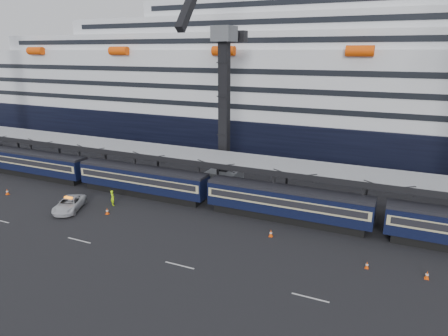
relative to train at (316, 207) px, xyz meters
The scene contains 12 objects.
ground 11.25m from the train, 65.06° to the right, with size 260.00×260.00×0.00m, color black.
train is the anchor object (origin of this frame).
canopy 6.85m from the train, 40.71° to the left, with size 130.00×6.25×5.53m.
cruise_ship 37.56m from the train, 84.34° to the left, with size 214.09×28.84×34.00m.
crane_dark_near 20.10m from the train, 150.76° to the left, with size 4.50×17.75×35.08m.
pickup_truck 29.58m from the train, 163.79° to the right, with size 2.63×5.71×1.59m, color silver.
worker 25.08m from the train, 169.14° to the right, with size 0.72×0.48×1.99m, color #BAFF0D.
traffic_cone_a 41.03m from the train, 169.36° to the right, with size 0.42×0.42×0.84m.
traffic_cone_b 24.53m from the train, 162.66° to the right, with size 0.41×0.41×0.81m.
traffic_cone_c 6.35m from the train, 126.38° to the right, with size 0.40×0.40×0.80m.
traffic_cone_d 13.32m from the train, 32.50° to the right, with size 0.38×0.38×0.75m.
traffic_cone_e 9.89m from the train, 49.85° to the right, with size 0.34×0.34×0.68m.
Camera 1 is at (3.17, -31.82, 18.84)m, focal length 32.00 mm.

